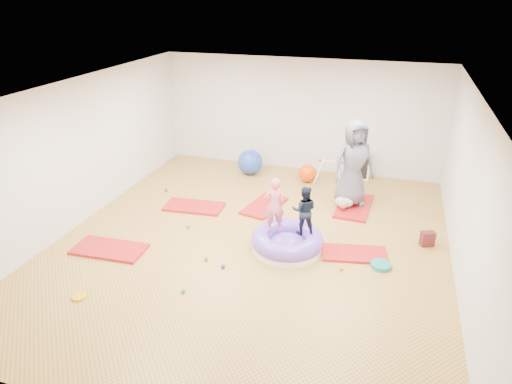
% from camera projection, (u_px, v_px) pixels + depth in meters
% --- Properties ---
extents(room, '(7.01, 8.01, 2.81)m').
position_uv_depth(room, '(251.00, 172.00, 7.87)').
color(room, '#BA8B47').
rests_on(room, ground).
extents(gym_mat_front_left, '(1.32, 0.71, 0.05)m').
position_uv_depth(gym_mat_front_left, '(109.00, 249.00, 8.19)').
color(gym_mat_front_left, red).
rests_on(gym_mat_front_left, ground).
extents(gym_mat_mid_left, '(1.28, 0.72, 0.05)m').
position_uv_depth(gym_mat_mid_left, '(194.00, 207.00, 9.77)').
color(gym_mat_mid_left, red).
rests_on(gym_mat_mid_left, ground).
extents(gym_mat_center_back, '(0.82, 1.27, 0.05)m').
position_uv_depth(gym_mat_center_back, '(264.00, 206.00, 9.81)').
color(gym_mat_center_back, red).
rests_on(gym_mat_center_back, ground).
extents(gym_mat_right, '(1.22, 0.77, 0.05)m').
position_uv_depth(gym_mat_right, '(354.00, 254.00, 8.05)').
color(gym_mat_right, red).
rests_on(gym_mat_right, ground).
extents(gym_mat_rear_right, '(0.74, 1.37, 0.06)m').
position_uv_depth(gym_mat_rear_right, '(354.00, 206.00, 9.78)').
color(gym_mat_rear_right, red).
rests_on(gym_mat_rear_right, ground).
extents(inflatable_cushion, '(1.29, 1.29, 0.41)m').
position_uv_depth(inflatable_cushion, '(287.00, 242.00, 8.15)').
color(inflatable_cushion, white).
rests_on(inflatable_cushion, ground).
extents(child_pink, '(0.45, 0.40, 1.03)m').
position_uv_depth(child_pink, '(274.00, 202.00, 7.96)').
color(child_pink, '#E2657A').
rests_on(child_pink, inflatable_cushion).
extents(child_navy, '(0.49, 0.41, 0.90)m').
position_uv_depth(child_navy, '(304.00, 208.00, 7.92)').
color(child_navy, black).
rests_on(child_navy, inflatable_cushion).
extents(adult_caregiver, '(1.08, 0.97, 1.85)m').
position_uv_depth(adult_caregiver, '(354.00, 163.00, 9.49)').
color(adult_caregiver, '#535668').
rests_on(adult_caregiver, gym_mat_rear_right).
extents(infant, '(0.39, 0.40, 0.23)m').
position_uv_depth(infant, '(344.00, 202.00, 9.61)').
color(infant, '#A9B8CE').
rests_on(infant, gym_mat_rear_right).
extents(ball_pit_balls, '(4.38, 3.45, 0.07)m').
position_uv_depth(ball_pit_balls, '(232.00, 246.00, 8.25)').
color(ball_pit_balls, green).
rests_on(ball_pit_balls, ground).
extents(exercise_ball_blue, '(0.63, 0.63, 0.63)m').
position_uv_depth(exercise_ball_blue, '(250.00, 162.00, 11.43)').
color(exercise_ball_blue, '#2041AA').
rests_on(exercise_ball_blue, ground).
extents(exercise_ball_orange, '(0.43, 0.43, 0.43)m').
position_uv_depth(exercise_ball_orange, '(307.00, 173.00, 11.00)').
color(exercise_ball_orange, '#E94402').
rests_on(exercise_ball_orange, ground).
extents(infant_play_gym, '(0.70, 0.66, 0.53)m').
position_uv_depth(infant_play_gym, '(331.00, 168.00, 10.95)').
color(infant_play_gym, white).
rests_on(infant_play_gym, ground).
extents(cube_shelf, '(0.66, 0.33, 0.66)m').
position_uv_depth(cube_shelf, '(356.00, 165.00, 11.21)').
color(cube_shelf, white).
rests_on(cube_shelf, ground).
extents(balance_disc, '(0.34, 0.34, 0.08)m').
position_uv_depth(balance_disc, '(381.00, 265.00, 7.69)').
color(balance_disc, '#127E79').
rests_on(balance_disc, ground).
extents(backpack, '(0.28, 0.23, 0.28)m').
position_uv_depth(backpack, '(427.00, 239.00, 8.30)').
color(backpack, maroon).
rests_on(backpack, ground).
extents(yellow_toy, '(0.22, 0.22, 0.03)m').
position_uv_depth(yellow_toy, '(79.00, 297.00, 6.95)').
color(yellow_toy, '#DAA509').
rests_on(yellow_toy, ground).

